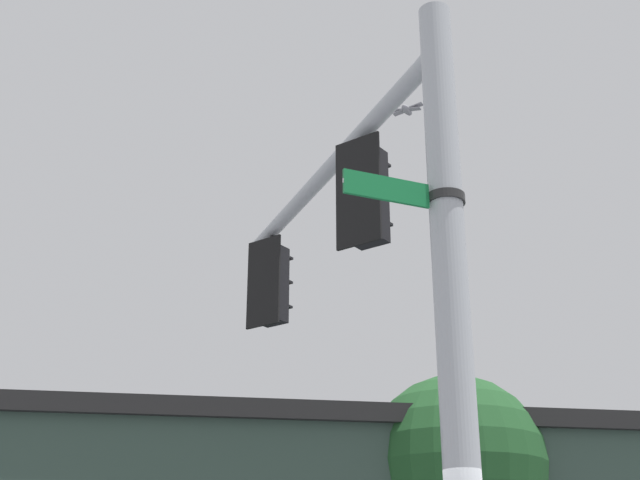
{
  "coord_description": "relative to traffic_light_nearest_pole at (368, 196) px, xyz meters",
  "views": [
    {
      "loc": [
        3.24,
        -6.23,
        1.5
      ],
      "look_at": [
        -2.43,
        1.47,
        5.51
      ],
      "focal_mm": 49.73,
      "sensor_mm": 36.0,
      "label": 1
    }
  ],
  "objects": [
    {
      "name": "signal_pole",
      "position": [
        1.33,
        -0.82,
        -2.13
      ],
      "size": [
        0.3,
        0.3,
        6.78
      ],
      "primitive_type": "cylinder",
      "color": "#ADB2B7",
      "rests_on": "ground"
    },
    {
      "name": "mast_arm",
      "position": [
        -0.91,
        0.53,
        0.79
      ],
      "size": [
        4.59,
        2.87,
        0.19
      ],
      "primitive_type": "cylinder",
      "rotation": [
        0.0,
        1.57,
        2.6
      ],
      "color": "#ADB2B7"
    },
    {
      "name": "traffic_light_nearest_pole",
      "position": [
        0.0,
        0.0,
        0.0
      ],
      "size": [
        0.54,
        0.49,
        1.31
      ],
      "color": "black"
    },
    {
      "name": "traffic_light_mid_inner",
      "position": [
        -2.54,
        1.53,
        0.0
      ],
      "size": [
        0.54,
        0.49,
        1.31
      ],
      "color": "black"
    },
    {
      "name": "street_name_sign",
      "position": [
        1.22,
        -1.01,
        -0.73
      ],
      "size": [
        0.68,
        1.01,
        0.22
      ],
      "color": "#147238"
    },
    {
      "name": "bird_flying",
      "position": [
        -0.97,
        2.58,
        2.65
      ],
      "size": [
        0.5,
        0.31,
        0.1
      ],
      "color": "gray"
    },
    {
      "name": "tree_by_storefront",
      "position": [
        -2.38,
        6.13,
        -1.88
      ],
      "size": [
        2.96,
        2.96,
        5.16
      ],
      "color": "#4C3823",
      "rests_on": "ground"
    }
  ]
}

